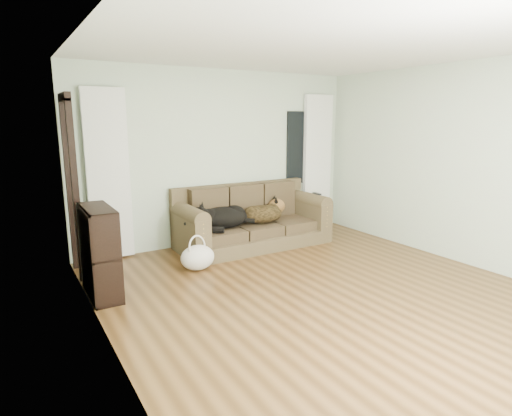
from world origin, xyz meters
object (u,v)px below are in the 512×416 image
dog_black_lab (220,219)px  bookshelf (100,251)px  sofa (254,216)px  dog_shepherd (264,213)px  tote_bag (198,258)px

dog_black_lab → bookshelf: (-1.80, -0.74, 0.02)m
sofa → bookshelf: 2.47m
dog_shepherd → bookshelf: 2.62m
dog_shepherd → tote_bag: 1.45m
sofa → dog_shepherd: sofa is taller
sofa → dog_shepherd: (0.16, -0.03, 0.04)m
dog_black_lab → sofa: bearing=12.7°
sofa → dog_black_lab: size_ratio=3.12×
sofa → tote_bag: 1.31m
tote_bag → bookshelf: (-1.20, -0.20, 0.34)m
tote_bag → bookshelf: 1.27m
dog_shepherd → bookshelf: (-2.52, -0.72, 0.01)m
sofa → tote_bag: (-1.15, -0.55, -0.29)m
dog_shepherd → bookshelf: bearing=18.6°
sofa → bookshelf: size_ratio=2.33×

